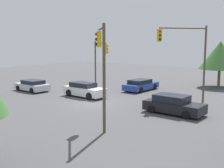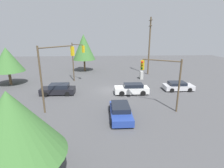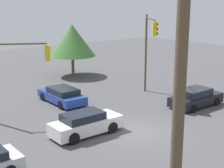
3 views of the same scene
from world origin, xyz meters
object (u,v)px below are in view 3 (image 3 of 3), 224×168
(sedan_blue, at_px, (62,95))
(traffic_signal_main, at_px, (14,66))
(sedan_white, at_px, (85,124))
(sedan_dark, at_px, (196,98))
(traffic_signal_aux, at_px, (149,41))

(sedan_blue, relative_size, traffic_signal_main, 0.85)
(sedan_blue, height_order, traffic_signal_main, traffic_signal_main)
(sedan_white, relative_size, traffic_signal_main, 0.82)
(sedan_white, height_order, sedan_blue, sedan_white)
(traffic_signal_main, bearing_deg, sedan_white, -34.54)
(sedan_blue, height_order, sedan_dark, sedan_dark)
(sedan_white, relative_size, sedan_blue, 0.97)
(sedan_blue, bearing_deg, traffic_signal_main, -158.23)
(sedan_blue, distance_m, sedan_dark, 10.52)
(sedan_white, distance_m, traffic_signal_aux, 10.53)
(sedan_blue, xyz_separation_m, sedan_dark, (7.19, 7.67, 0.06))
(traffic_signal_main, relative_size, traffic_signal_aux, 0.81)
(traffic_signal_main, xyz_separation_m, traffic_signal_aux, (1.08, 11.25, 0.88))
(sedan_blue, xyz_separation_m, traffic_signal_main, (1.81, -4.53, 3.20))
(sedan_blue, distance_m, traffic_signal_main, 5.84)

